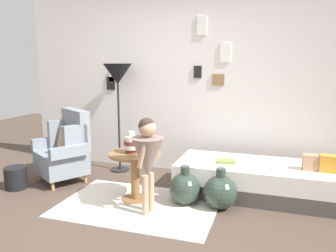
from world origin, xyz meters
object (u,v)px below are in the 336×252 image
at_px(armchair, 66,149).
at_px(magazine_basket, 16,178).
at_px(person_child, 148,154).
at_px(book_on_daybed, 226,161).
at_px(vase_striped, 132,144).
at_px(demijohn_near, 185,188).
at_px(demijohn_far, 220,192).
at_px(floor_lamp, 118,78).
at_px(daybed, 256,180).
at_px(side_table, 135,166).

height_order(armchair, magazine_basket, armchair).
xyz_separation_m(person_child, book_on_daybed, (0.70, 0.82, -0.24)).
bearing_deg(vase_striped, person_child, -44.09).
bearing_deg(person_child, book_on_daybed, 49.25).
bearing_deg(demijohn_near, demijohn_far, 0.19).
height_order(book_on_daybed, demijohn_far, demijohn_far).
bearing_deg(demijohn_far, magazine_basket, -175.78).
xyz_separation_m(person_child, magazine_basket, (-1.89, 0.18, -0.52)).
distance_m(armchair, floor_lamp, 1.23).
relative_size(daybed, demijohn_near, 4.25).
distance_m(armchair, demijohn_near, 1.78).
xyz_separation_m(daybed, demijohn_far, (-0.35, -0.51, -0.01)).
relative_size(book_on_daybed, demijohn_near, 0.49).
bearing_deg(side_table, daybed, 23.01).
bearing_deg(daybed, vase_striped, -157.25).
height_order(daybed, vase_striped, vase_striped).
xyz_separation_m(vase_striped, magazine_basket, (-1.58, -0.12, -0.53)).
height_order(vase_striped, demijohn_near, vase_striped).
distance_m(daybed, demijohn_near, 0.91).
relative_size(armchair, side_table, 1.61).
bearing_deg(magazine_basket, person_child, -5.49).
bearing_deg(armchair, magazine_basket, -134.37).
bearing_deg(side_table, armchair, 164.20).
xyz_separation_m(armchair, vase_striped, (1.13, -0.34, 0.24)).
distance_m(floor_lamp, demijohn_near, 1.95).
height_order(side_table, demijohn_near, side_table).
xyz_separation_m(armchair, floor_lamp, (0.49, 0.63, 0.94)).
bearing_deg(demijohn_near, daybed, 34.01).
xyz_separation_m(side_table, book_on_daybed, (0.99, 0.50, 0.00)).
xyz_separation_m(armchair, demijohn_far, (2.15, -0.27, -0.25)).
bearing_deg(magazine_basket, floor_lamp, 49.19).
bearing_deg(floor_lamp, magazine_basket, -130.81).
xyz_separation_m(floor_lamp, person_child, (0.95, -1.27, -0.72)).
bearing_deg(magazine_basket, book_on_daybed, 13.75).
height_order(floor_lamp, magazine_basket, floor_lamp).
bearing_deg(demijohn_far, demijohn_near, -179.81).
bearing_deg(demijohn_near, book_on_daybed, 48.04).
bearing_deg(side_table, magazine_basket, -175.36).
height_order(person_child, magazine_basket, person_child).
height_order(person_child, demijohn_far, person_child).
bearing_deg(armchair, person_child, -23.96).
distance_m(demijohn_far, magazine_basket, 2.61).
distance_m(book_on_daybed, magazine_basket, 2.68).
bearing_deg(demijohn_far, armchair, 172.92).
bearing_deg(demijohn_far, side_table, -176.47).
bearing_deg(demijohn_near, vase_striped, -173.86).
bearing_deg(person_child, demijohn_far, 27.80).
height_order(armchair, book_on_daybed, armchair).
bearing_deg(demijohn_far, person_child, -152.20).
relative_size(side_table, demijohn_far, 1.30).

